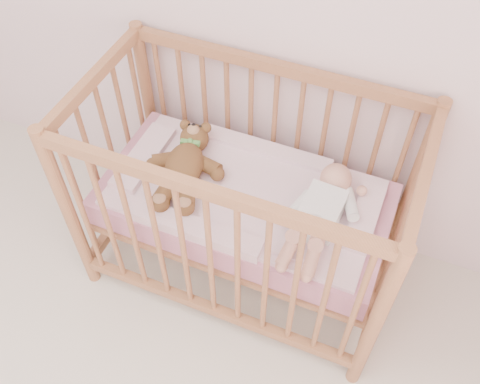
% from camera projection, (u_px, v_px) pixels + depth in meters
% --- Properties ---
extents(crib, '(1.36, 0.76, 1.00)m').
position_uv_depth(crib, '(244.00, 202.00, 2.29)').
color(crib, '#AD7449').
rests_on(crib, floor).
extents(mattress, '(1.22, 0.62, 0.13)m').
position_uv_depth(mattress, '(244.00, 204.00, 2.31)').
color(mattress, pink).
rests_on(mattress, crib).
extents(blanket, '(1.10, 0.58, 0.06)m').
position_uv_depth(blanket, '(245.00, 193.00, 2.25)').
color(blanket, '#F9ABC1').
rests_on(blanket, mattress).
extents(baby, '(0.31, 0.60, 0.14)m').
position_uv_depth(baby, '(321.00, 209.00, 2.10)').
color(baby, white).
rests_on(baby, blanket).
extents(teddy_bear, '(0.45, 0.57, 0.14)m').
position_uv_depth(teddy_bear, '(184.00, 164.00, 2.23)').
color(teddy_bear, brown).
rests_on(teddy_bear, blanket).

